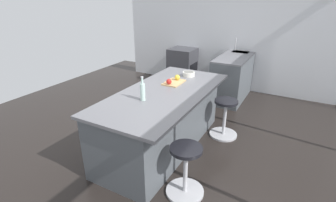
{
  "coord_description": "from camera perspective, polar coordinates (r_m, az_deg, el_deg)",
  "views": [
    {
      "loc": [
        3.04,
        1.68,
        2.13
      ],
      "look_at": [
        0.22,
        0.14,
        0.75
      ],
      "focal_mm": 27.0,
      "sensor_mm": 36.0,
      "label": 1
    }
  ],
  "objects": [
    {
      "name": "stool_middle",
      "position": [
        2.93,
        3.96,
        -15.72
      ],
      "size": [
        0.44,
        0.44,
        0.61
      ],
      "color": "#B7B7BC",
      "rests_on": "ground_plane"
    },
    {
      "name": "kitchen_island",
      "position": [
        3.67,
        -1.33,
        -4.08
      ],
      "size": [
        2.31,
        1.08,
        0.88
      ],
      "color": "#4C5156",
      "rests_on": "ground_plane"
    },
    {
      "name": "water_bottle",
      "position": [
        3.16,
        -5.76,
        2.23
      ],
      "size": [
        0.06,
        0.06,
        0.31
      ],
      "color": "silver",
      "rests_on": "kitchen_island"
    },
    {
      "name": "interior_partition_left",
      "position": [
        6.16,
        13.13,
        15.51
      ],
      "size": [
        0.12,
        5.16,
        2.73
      ],
      "color": "silver",
      "rests_on": "ground_plane"
    },
    {
      "name": "apple_yellow",
      "position": [
        3.87,
        2.1,
        5.36
      ],
      "size": [
        0.08,
        0.08,
        0.08
      ],
      "primitive_type": "sphere",
      "color": "gold",
      "rests_on": "cutting_board"
    },
    {
      "name": "oven_range",
      "position": [
        6.35,
        3.29,
        7.79
      ],
      "size": [
        0.6,
        0.61,
        0.89
      ],
      "color": "#38383D",
      "rests_on": "ground_plane"
    },
    {
      "name": "cutting_board",
      "position": [
        3.8,
        1.34,
        4.22
      ],
      "size": [
        0.36,
        0.24,
        0.02
      ],
      "primitive_type": "cube",
      "color": "tan",
      "rests_on": "kitchen_island"
    },
    {
      "name": "apple_red",
      "position": [
        3.68,
        0.2,
        4.41
      ],
      "size": [
        0.08,
        0.08,
        0.08
      ],
      "primitive_type": "sphere",
      "color": "red",
      "rests_on": "cutting_board"
    },
    {
      "name": "ground_plane",
      "position": [
        4.07,
        -0.2,
        -8.3
      ],
      "size": [
        7.39,
        7.39,
        0.0
      ],
      "primitive_type": "plane",
      "color": "black"
    },
    {
      "name": "fruit_bowl",
      "position": [
        4.13,
        4.69,
        6.16
      ],
      "size": [
        0.19,
        0.19,
        0.07
      ],
      "color": "silver",
      "rests_on": "kitchen_island"
    },
    {
      "name": "sink_cabinet",
      "position": [
        5.92,
        15.21,
        6.09
      ],
      "size": [
        1.99,
        0.6,
        1.2
      ],
      "color": "#4C5156",
      "rests_on": "ground_plane"
    },
    {
      "name": "stool_by_window",
      "position": [
        4.11,
        12.65,
        -4.03
      ],
      "size": [
        0.44,
        0.44,
        0.61
      ],
      "color": "#B7B7BC",
      "rests_on": "ground_plane"
    }
  ]
}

